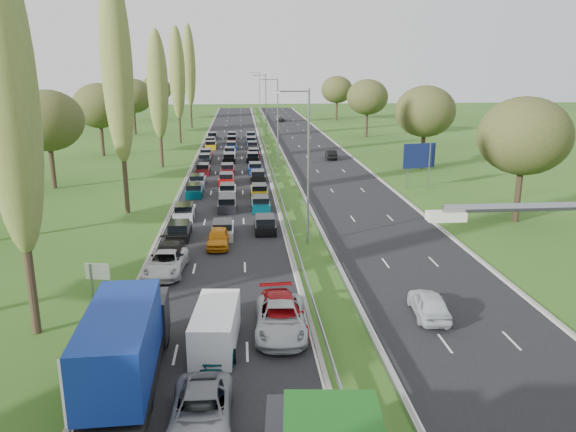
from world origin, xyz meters
name	(u,v)px	position (x,y,z in m)	size (l,w,h in m)	color
ground	(277,164)	(4.50, 80.00, 0.00)	(260.00, 260.00, 0.00)	#2A4C18
near_carriageway	(230,162)	(-2.25, 82.50, 0.00)	(10.50, 215.00, 0.04)	black
far_carriageway	(322,161)	(11.25, 82.50, 0.00)	(10.50, 215.00, 0.04)	black
central_reservation	(276,158)	(4.50, 82.50, 0.55)	(2.36, 215.00, 0.32)	gray
lamp_columns	(278,123)	(4.50, 78.00, 6.00)	(0.18, 140.18, 12.00)	gray
poplar_row	(144,77)	(-11.50, 68.17, 12.39)	(2.80, 127.80, 22.44)	#2D2116
woodland_left	(37,124)	(-22.00, 62.63, 7.68)	(8.00, 166.00, 11.10)	#2D2116
woodland_right	(448,117)	(24.00, 66.67, 7.68)	(8.00, 153.00, 11.10)	#2D2116
traffic_queue_fill	(229,165)	(-2.26, 77.54, 0.44)	(9.06, 67.55, 0.80)	black
near_car_2	(166,262)	(-5.82, 37.33, 0.77)	(2.48, 5.37, 1.49)	silver
near_car_3	(169,256)	(-5.76, 38.41, 0.82)	(2.24, 5.50, 1.60)	black
near_car_6	(201,412)	(-2.34, 20.14, 0.74)	(2.38, 5.16, 1.43)	gray
near_car_7	(216,337)	(-2.04, 26.34, 0.70)	(1.90, 4.68, 1.36)	#055054
near_car_8	(218,238)	(-2.48, 42.81, 0.73)	(1.69, 4.19, 1.43)	#C5720D
near_car_10	(281,319)	(1.30, 27.88, 0.81)	(2.63, 5.70, 1.58)	#B1B7BB
near_car_11	(282,314)	(1.40, 28.50, 0.81)	(2.21, 5.43, 1.58)	#9C090E
far_car_0	(429,304)	(9.71, 29.25, 0.76)	(1.74, 4.32, 1.47)	silver
far_car_1	(331,154)	(12.89, 83.88, 0.71)	(1.46, 4.18, 1.38)	black
far_car_2	(280,118)	(9.52, 144.60, 0.70)	(2.26, 4.90, 1.36)	gray
blue_lorry	(126,345)	(-5.70, 23.30, 2.06)	(2.62, 9.44, 3.98)	black
white_van_rear	(216,326)	(-2.03, 26.87, 1.06)	(2.02, 5.15, 2.07)	white
info_sign	(98,275)	(-9.40, 33.70, 1.37)	(1.49, 0.38, 2.10)	gray
direction_sign	(419,158)	(19.40, 62.23, 3.57)	(3.92, 0.98, 5.20)	gray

